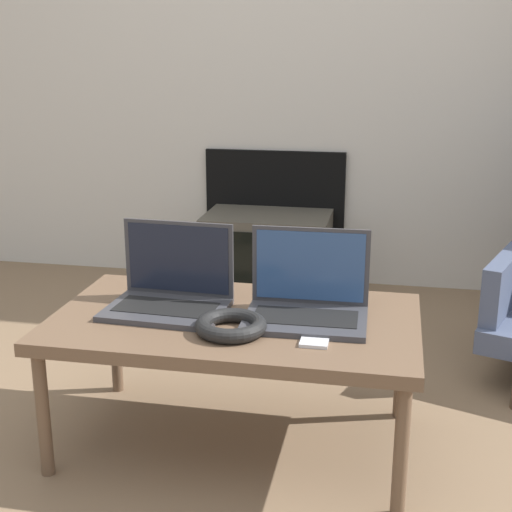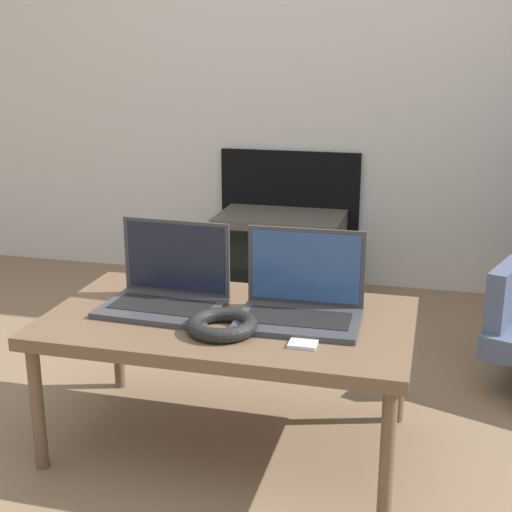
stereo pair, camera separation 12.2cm
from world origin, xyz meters
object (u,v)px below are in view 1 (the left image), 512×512
at_px(headphones, 231,325).
at_px(laptop_right, 307,299).
at_px(phone, 316,336).
at_px(laptop_left, 171,290).
at_px(tv, 267,253).

bearing_deg(headphones, laptop_right, 39.66).
relative_size(laptop_right, headphones, 1.78).
relative_size(laptop_right, phone, 2.36).
height_order(laptop_left, headphones, laptop_left).
height_order(laptop_right, headphones, laptop_right).
bearing_deg(laptop_left, tv, 90.98).
distance_m(laptop_right, tv, 1.38).
height_order(laptop_right, phone, laptop_right).
height_order(laptop_left, laptop_right, same).
xyz_separation_m(laptop_right, phone, (0.04, -0.14, -0.05)).
xyz_separation_m(laptop_left, tv, (0.04, 1.31, -0.26)).
relative_size(laptop_right, tv, 0.58).
xyz_separation_m(laptop_left, phone, (0.43, -0.14, -0.05)).
bearing_deg(phone, laptop_right, 106.46).
distance_m(laptop_left, tv, 1.33).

